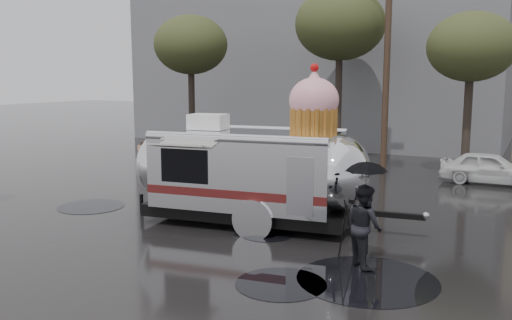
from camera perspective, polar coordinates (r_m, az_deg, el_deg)
The scene contains 12 objects.
ground at distance 13.45m, azimuth -13.35°, elevation -8.60°, with size 120.00×120.00×0.00m, color black.
puddles at distance 13.86m, azimuth 1.43°, elevation -7.81°, with size 11.67×8.64×0.01m.
grey_building at distance 35.97m, azimuth 7.44°, elevation 12.73°, with size 22.00×12.00×13.00m, color slate.
utility_pole at distance 24.39m, azimuth 13.61°, elevation 10.07°, with size 1.60×0.28×9.00m.
tree_left at distance 27.48m, azimuth -6.89°, elevation 11.88°, with size 3.64×3.64×6.95m.
tree_mid at distance 26.17m, azimuth 8.83°, elevation 13.88°, with size 4.20×4.20×8.03m.
tree_right at distance 22.79m, azimuth 21.73°, elevation 10.91°, with size 3.36×3.36×6.42m.
barricade_row at distance 24.36m, azimuth -7.91°, elevation 0.57°, with size 4.30×0.80×1.00m.
airstream_trailer at distance 14.57m, azimuth -0.33°, elevation -0.81°, with size 8.08×3.78×4.38m.
person_right at distance 11.60m, azimuth 11.35°, elevation -6.82°, with size 0.84×0.47×1.76m, color black.
umbrella_black at distance 11.37m, azimuth 11.51°, elevation -1.81°, with size 1.05×1.05×2.27m.
tripod at distance 12.06m, azimuth 10.00°, elevation -6.72°, with size 0.51×0.56×1.34m.
Camera 1 is at (8.52, -9.63, 3.96)m, focal length 38.00 mm.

